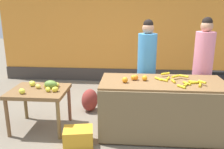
{
  "coord_description": "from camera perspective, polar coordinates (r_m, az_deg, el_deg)",
  "views": [
    {
      "loc": [
        -0.02,
        -3.59,
        2.01
      ],
      "look_at": [
        -0.33,
        0.15,
        0.95
      ],
      "focal_mm": 37.78,
      "sensor_mm": 36.0,
      "label": 1
    }
  ],
  "objects": [
    {
      "name": "vendor_woman_pink_shirt",
      "position": [
        4.57,
        21.01,
        1.22
      ],
      "size": [
        0.34,
        0.34,
        1.87
      ],
      "color": "#33333D",
      "rests_on": "ground"
    },
    {
      "name": "parked_motorcycle",
      "position": [
        5.61,
        24.01,
        -2.28
      ],
      "size": [
        1.6,
        0.18,
        0.88
      ],
      "color": "black",
      "rests_on": "ground"
    },
    {
      "name": "fruit_stall_counter",
      "position": [
        3.94,
        11.82,
        -7.93
      ],
      "size": [
        1.96,
        0.89,
        0.9
      ],
      "color": "brown",
      "rests_on": "ground"
    },
    {
      "name": "produce_sack",
      "position": [
        4.78,
        -5.4,
        -6.18
      ],
      "size": [
        0.44,
        0.46,
        0.46
      ],
      "primitive_type": "ellipsoid",
      "rotation": [
        0.0,
        0.0,
        1.04
      ],
      "color": "maroon",
      "rests_on": "ground"
    },
    {
      "name": "banana_bunch_pile",
      "position": [
        3.81,
        16.22,
        -1.4
      ],
      "size": [
        0.73,
        0.69,
        0.07
      ],
      "color": "gold",
      "rests_on": "fruit_stall_counter"
    },
    {
      "name": "vendor_woman_blue_shirt",
      "position": [
        4.42,
        8.34,
        1.32
      ],
      "size": [
        0.34,
        0.34,
        1.82
      ],
      "color": "#33333D",
      "rests_on": "ground"
    },
    {
      "name": "orange_pile",
      "position": [
        3.73,
        5.45,
        -0.91
      ],
      "size": [
        0.4,
        0.24,
        0.09
      ],
      "color": "orange",
      "rests_on": "fruit_stall_counter"
    },
    {
      "name": "mango_papaya_pile",
      "position": [
        4.1,
        -15.7,
        -2.62
      ],
      "size": [
        0.66,
        0.58,
        0.14
      ],
      "color": "#E1C84B",
      "rests_on": "side_table_wooden"
    },
    {
      "name": "produce_crate",
      "position": [
        3.73,
        -8.15,
        -14.66
      ],
      "size": [
        0.49,
        0.39,
        0.26
      ],
      "primitive_type": "cube",
      "rotation": [
        0.0,
        0.0,
        0.17
      ],
      "color": "gold",
      "rests_on": "ground"
    },
    {
      "name": "side_table_wooden",
      "position": [
        4.14,
        -17.23,
        -4.69
      ],
      "size": [
        0.93,
        0.76,
        0.7
      ],
      "color": "brown",
      "rests_on": "ground"
    },
    {
      "name": "market_wall_back",
      "position": [
        6.55,
        4.91,
        10.93
      ],
      "size": [
        7.28,
        0.23,
        2.99
      ],
      "color": "orange",
      "rests_on": "ground"
    },
    {
      "name": "ground_plane",
      "position": [
        4.11,
        4.49,
        -13.5
      ],
      "size": [
        24.0,
        24.0,
        0.0
      ],
      "primitive_type": "plane",
      "color": "#756B5B"
    }
  ]
}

